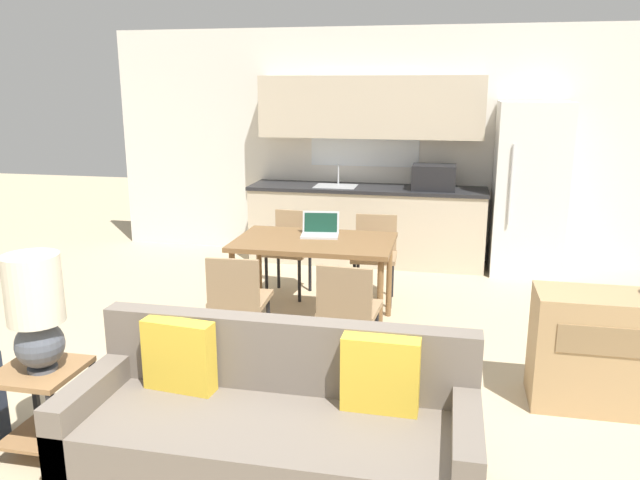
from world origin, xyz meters
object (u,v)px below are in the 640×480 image
dining_chair_near_right (348,307)px  dining_chair_far_left (290,247)px  refrigerator (529,189)px  laptop (320,230)px  side_table (42,396)px  dining_chair_far_right (375,252)px  dining_chair_near_left (239,298)px  table_lamp (36,309)px  dining_table (314,248)px  credenza (623,352)px  couch (274,423)px

dining_chair_near_right → dining_chair_far_left: size_ratio=1.00×
refrigerator → laptop: size_ratio=5.37×
side_table → dining_chair_far_right: 3.35m
dining_chair_far_right → dining_chair_near_left: 1.75m
dining_chair_far_left → dining_chair_near_right: bearing=-57.5°
side_table → laptop: laptop is taller
refrigerator → table_lamp: bearing=-125.1°
refrigerator → dining_table: (-1.95, -2.06, -0.24)m
dining_chair_far_right → dining_chair_near_left: bearing=-121.6°
laptop → refrigerator: bearing=37.0°
credenza → couch: bearing=-148.8°
table_lamp → dining_chair_far_right: bearing=63.7°
refrigerator → table_lamp: 5.23m
refrigerator → dining_chair_far_right: refrigerator is taller
couch → side_table: 1.35m
couch → side_table: couch is taller
couch → dining_chair_near_left: size_ratio=2.54×
couch → credenza: (1.98, 1.20, 0.06)m
dining_chair_far_left → credenza: bearing=-29.3°
dining_chair_far_right → laptop: laptop is taller
dining_chair_far_left → dining_chair_near_left: size_ratio=1.00×
dining_chair_near_left → refrigerator: bearing=-133.1°
dining_chair_far_right → table_lamp: bearing=-118.9°
dining_table → credenza: dining_table is taller
laptop → couch: bearing=-91.4°
dining_table → couch: (0.26, -2.18, -0.37)m
table_lamp → dining_chair_far_right: 3.37m
dining_chair_far_right → dining_table: bearing=-121.1°
dining_chair_far_right → laptop: 0.81m
couch → side_table: size_ratio=4.03×
dining_chair_near_right → dining_chair_far_right: same height
dining_table → side_table: (-1.09, -2.21, -0.35)m
side_table → dining_chair_far_left: 3.10m
dining_chair_far_right → dining_chair_near_left: same height
dining_table → dining_chair_near_right: size_ratio=1.62×
dining_chair_near_right → dining_chair_near_left: bearing=1.1°
couch → dining_chair_far_left: size_ratio=2.54×
credenza → dining_chair_near_left: (-2.67, 0.23, 0.10)m
dining_table → dining_chair_far_left: dining_chair_far_left is taller
refrigerator → dining_chair_near_right: refrigerator is taller
side_table → dining_table: bearing=63.8°
refrigerator → dining_chair_far_left: size_ratio=2.28×
refrigerator → side_table: size_ratio=3.61×
table_lamp → refrigerator: bearing=54.9°
dining_chair_far_left → dining_chair_near_left: (-0.00, -1.56, 0.00)m
dining_table → credenza: bearing=-23.6°
dining_table → dining_chair_far_left: size_ratio=1.62×
couch → dining_chair_near_left: dining_chair_near_left is taller
couch → laptop: 2.42m
refrigerator → dining_chair_far_left: bearing=-152.3°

